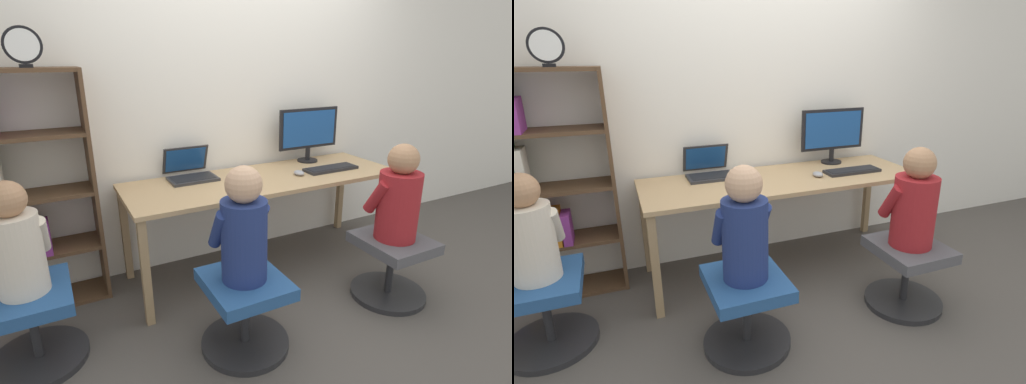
{
  "view_description": "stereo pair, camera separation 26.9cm",
  "coord_description": "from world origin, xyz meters",
  "views": [
    {
      "loc": [
        -1.38,
        -2.11,
        1.58
      ],
      "look_at": [
        -0.19,
        0.14,
        0.71
      ],
      "focal_mm": 28.0,
      "sensor_mm": 36.0,
      "label": 1
    },
    {
      "loc": [
        -1.14,
        -2.22,
        1.58
      ],
      "look_at": [
        -0.19,
        0.14,
        0.71
      ],
      "focal_mm": 28.0,
      "sensor_mm": 36.0,
      "label": 2
    }
  ],
  "objects": [
    {
      "name": "ground_plane",
      "position": [
        0.0,
        0.0,
        0.0
      ],
      "size": [
        14.0,
        14.0,
        0.0
      ],
      "primitive_type": "plane",
      "color": "#4C4742"
    },
    {
      "name": "wall_back",
      "position": [
        0.0,
        0.76,
        1.3
      ],
      "size": [
        10.0,
        0.05,
        2.6
      ],
      "color": "white",
      "rests_on": "ground_plane"
    },
    {
      "name": "desk",
      "position": [
        0.0,
        0.35,
        0.66
      ],
      "size": [
        2.05,
        0.7,
        0.73
      ],
      "color": "tan",
      "rests_on": "ground_plane"
    },
    {
      "name": "desktop_monitor",
      "position": [
        0.54,
        0.59,
        0.98
      ],
      "size": [
        0.56,
        0.17,
        0.44
      ],
      "color": "black",
      "rests_on": "desk"
    },
    {
      "name": "laptop",
      "position": [
        -0.5,
        0.57,
        0.78
      ],
      "size": [
        0.34,
        0.31,
        0.22
      ],
      "color": "#2D2D30",
      "rests_on": "desk"
    },
    {
      "name": "keyboard",
      "position": [
        0.55,
        0.27,
        0.74
      ],
      "size": [
        0.44,
        0.15,
        0.03
      ],
      "color": "#232326",
      "rests_on": "desk"
    },
    {
      "name": "computer_mouse_by_keyboard",
      "position": [
        0.25,
        0.27,
        0.75
      ],
      "size": [
        0.07,
        0.1,
        0.04
      ],
      "color": "#99999E",
      "rests_on": "desk"
    },
    {
      "name": "office_chair_left",
      "position": [
        0.55,
        -0.42,
        0.25
      ],
      "size": [
        0.5,
        0.5,
        0.44
      ],
      "color": "#262628",
      "rests_on": "ground_plane"
    },
    {
      "name": "office_chair_right",
      "position": [
        -0.55,
        -0.41,
        0.25
      ],
      "size": [
        0.5,
        0.5,
        0.44
      ],
      "color": "#262628",
      "rests_on": "ground_plane"
    },
    {
      "name": "person_at_monitor",
      "position": [
        0.55,
        -0.42,
        0.72
      ],
      "size": [
        0.33,
        0.29,
        0.63
      ],
      "color": "maroon",
      "rests_on": "office_chair_left"
    },
    {
      "name": "person_at_laptop",
      "position": [
        -0.55,
        -0.41,
        0.73
      ],
      "size": [
        0.3,
        0.28,
        0.63
      ],
      "color": "navy",
      "rests_on": "office_chair_right"
    },
    {
      "name": "bookshelf",
      "position": [
        -1.73,
        0.56,
        0.76
      ],
      "size": [
        0.91,
        0.29,
        1.52
      ],
      "color": "#513823",
      "rests_on": "ground_plane"
    },
    {
      "name": "desk_clock",
      "position": [
        -1.42,
        0.5,
        1.63
      ],
      "size": [
        0.2,
        0.03,
        0.22
      ],
      "color": "black",
      "rests_on": "bookshelf"
    },
    {
      "name": "office_chair_side",
      "position": [
        -1.59,
        -0.0,
        0.25
      ],
      "size": [
        0.5,
        0.5,
        0.44
      ],
      "color": "#262628",
      "rests_on": "ground_plane"
    },
    {
      "name": "person_near_shelf",
      "position": [
        -1.59,
        0.0,
        0.71
      ],
      "size": [
        0.29,
        0.27,
        0.59
      ],
      "color": "beige",
      "rests_on": "office_chair_side"
    }
  ]
}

